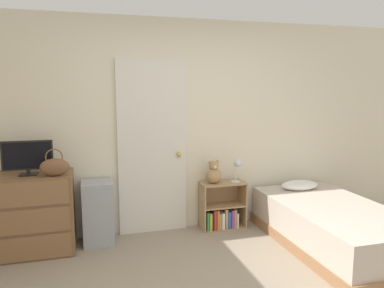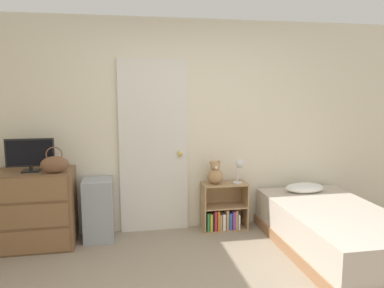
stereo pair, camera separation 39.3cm
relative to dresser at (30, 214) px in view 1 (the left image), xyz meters
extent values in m
cube|color=beige|center=(1.67, 0.30, 0.85)|extent=(10.00, 0.06, 2.55)
cube|color=silver|center=(1.35, 0.25, 0.61)|extent=(0.82, 0.04, 2.08)
sphere|color=gold|center=(1.67, 0.20, 0.52)|extent=(0.06, 0.06, 0.06)
cube|color=brown|center=(0.00, 0.00, 0.00)|extent=(0.89, 0.49, 0.85)
cube|color=#89613E|center=(0.00, -0.25, -0.28)|extent=(0.82, 0.01, 0.25)
cube|color=#89613E|center=(0.00, -0.25, 0.00)|extent=(0.82, 0.01, 0.25)
cube|color=#89613E|center=(0.00, -0.25, 0.28)|extent=(0.82, 0.01, 0.25)
cube|color=black|center=(0.01, -0.02, 0.43)|extent=(0.17, 0.16, 0.01)
cylinder|color=black|center=(0.01, -0.02, 0.46)|extent=(0.04, 0.04, 0.04)
cube|color=black|center=(0.01, -0.02, 0.63)|extent=(0.50, 0.02, 0.30)
cube|color=black|center=(0.01, -0.04, 0.63)|extent=(0.46, 0.01, 0.27)
ellipsoid|color=brown|center=(0.28, -0.15, 0.52)|extent=(0.29, 0.12, 0.18)
torus|color=brown|center=(0.28, -0.15, 0.62)|extent=(0.17, 0.01, 0.17)
cube|color=#999EA8|center=(0.69, 0.07, -0.07)|extent=(0.34, 0.35, 0.71)
cube|color=tan|center=(1.94, 0.12, -0.14)|extent=(0.02, 0.27, 0.58)
cube|color=tan|center=(2.47, 0.12, -0.14)|extent=(0.02, 0.27, 0.58)
cube|color=tan|center=(2.21, 0.12, -0.42)|extent=(0.52, 0.27, 0.02)
cube|color=tan|center=(2.21, 0.12, -0.14)|extent=(0.52, 0.27, 0.02)
cube|color=tan|center=(2.21, 0.12, 0.15)|extent=(0.52, 0.27, 0.02)
cube|color=tan|center=(2.21, 0.25, -0.14)|extent=(0.55, 0.01, 0.58)
cube|color=#338C4C|center=(1.98, 0.10, -0.30)|extent=(0.03, 0.22, 0.22)
cube|color=gold|center=(2.02, 0.07, -0.30)|extent=(0.03, 0.16, 0.21)
cube|color=black|center=(2.04, 0.09, -0.29)|extent=(0.02, 0.19, 0.23)
cube|color=red|center=(2.07, 0.10, -0.29)|extent=(0.03, 0.22, 0.24)
cube|color=orange|center=(2.11, 0.11, -0.29)|extent=(0.02, 0.22, 0.24)
cube|color=tan|center=(2.14, 0.09, -0.31)|extent=(0.03, 0.20, 0.20)
cube|color=white|center=(2.18, 0.09, -0.31)|extent=(0.03, 0.20, 0.20)
cube|color=tan|center=(2.22, 0.10, -0.28)|extent=(0.03, 0.21, 0.25)
cube|color=#3359B2|center=(2.26, 0.10, -0.30)|extent=(0.04, 0.21, 0.21)
cube|color=#8C3F8C|center=(2.30, 0.09, -0.30)|extent=(0.03, 0.20, 0.23)
cube|color=tan|center=(2.33, 0.09, -0.29)|extent=(0.03, 0.19, 0.23)
cube|color=white|center=(2.37, 0.09, -0.32)|extent=(0.02, 0.19, 0.18)
sphere|color=tan|center=(2.08, 0.12, 0.25)|extent=(0.19, 0.19, 0.19)
sphere|color=tan|center=(2.08, 0.12, 0.38)|extent=(0.12, 0.12, 0.12)
sphere|color=silver|center=(2.08, 0.07, 0.37)|extent=(0.04, 0.04, 0.04)
sphere|color=tan|center=(2.04, 0.12, 0.42)|extent=(0.05, 0.05, 0.05)
sphere|color=tan|center=(2.13, 0.12, 0.42)|extent=(0.05, 0.05, 0.05)
cylinder|color=silver|center=(2.36, 0.09, 0.16)|extent=(0.12, 0.12, 0.01)
cylinder|color=silver|center=(2.36, 0.09, 0.27)|extent=(0.01, 0.01, 0.21)
sphere|color=silver|center=(2.38, 0.07, 0.41)|extent=(0.10, 0.10, 0.10)
cube|color=#996B47|center=(3.20, -0.74, -0.37)|extent=(1.10, 1.98, 0.12)
cube|color=beige|center=(3.20, -0.74, -0.14)|extent=(1.06, 1.92, 0.34)
ellipsoid|color=white|center=(3.20, -0.03, 0.09)|extent=(0.49, 0.28, 0.12)
camera|label=1|loc=(0.60, -4.11, 1.32)|focal=35.00mm
camera|label=2|loc=(0.98, -4.20, 1.32)|focal=35.00mm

